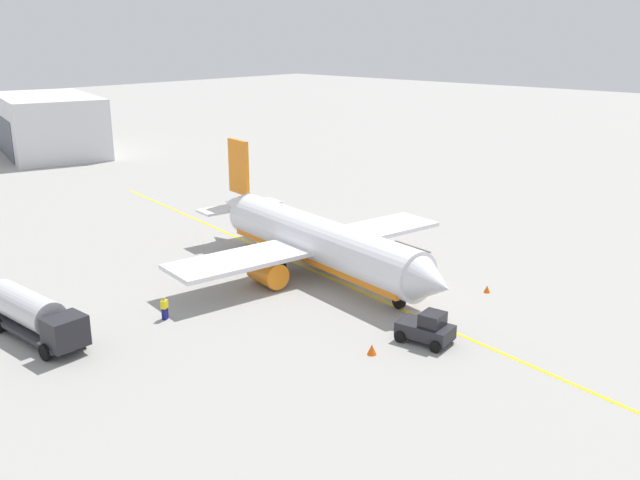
% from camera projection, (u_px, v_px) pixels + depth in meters
% --- Properties ---
extents(ground_plane, '(400.00, 400.00, 0.00)m').
position_uv_depth(ground_plane, '(320.00, 274.00, 58.88)').
color(ground_plane, '#9E9B96').
extents(airplane, '(30.30, 26.54, 9.87)m').
position_uv_depth(airplane, '(317.00, 242.00, 58.43)').
color(airplane, white).
rests_on(airplane, ground).
extents(fuel_tanker, '(10.33, 3.13, 3.15)m').
position_uv_depth(fuel_tanker, '(33.00, 314.00, 46.10)').
color(fuel_tanker, '#2D2D33').
rests_on(fuel_tanker, ground).
extents(pushback_tug, '(3.81, 2.68, 2.20)m').
position_uv_depth(pushback_tug, '(427.00, 328.00, 45.65)').
color(pushback_tug, '#232328').
rests_on(pushback_tug, ground).
extents(refueling_worker, '(0.56, 0.63, 1.71)m').
position_uv_depth(refueling_worker, '(165.00, 308.00, 49.40)').
color(refueling_worker, navy).
rests_on(refueling_worker, ground).
extents(safety_cone_nose, '(0.52, 0.52, 0.58)m').
position_uv_depth(safety_cone_nose, '(487.00, 289.00, 54.60)').
color(safety_cone_nose, '#F2590F').
rests_on(safety_cone_nose, ground).
extents(safety_cone_wingtip, '(0.63, 0.63, 0.69)m').
position_uv_depth(safety_cone_wingtip, '(372.00, 349.00, 44.14)').
color(safety_cone_wingtip, '#F2590F').
rests_on(safety_cone_wingtip, ground).
extents(distant_hangar, '(28.43, 20.56, 9.59)m').
position_uv_depth(distant_hangar, '(48.00, 125.00, 115.10)').
color(distant_hangar, silver).
rests_on(distant_hangar, ground).
extents(taxi_line_marking, '(79.59, 13.73, 0.01)m').
position_uv_depth(taxi_line_marking, '(320.00, 274.00, 58.88)').
color(taxi_line_marking, yellow).
rests_on(taxi_line_marking, ground).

